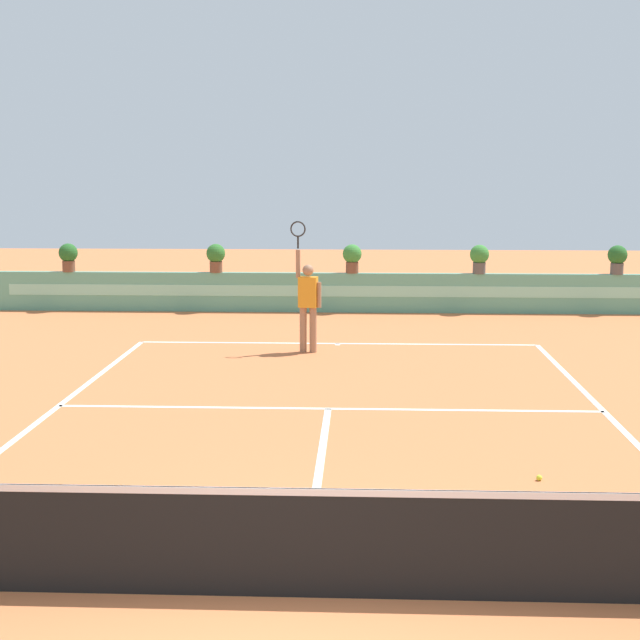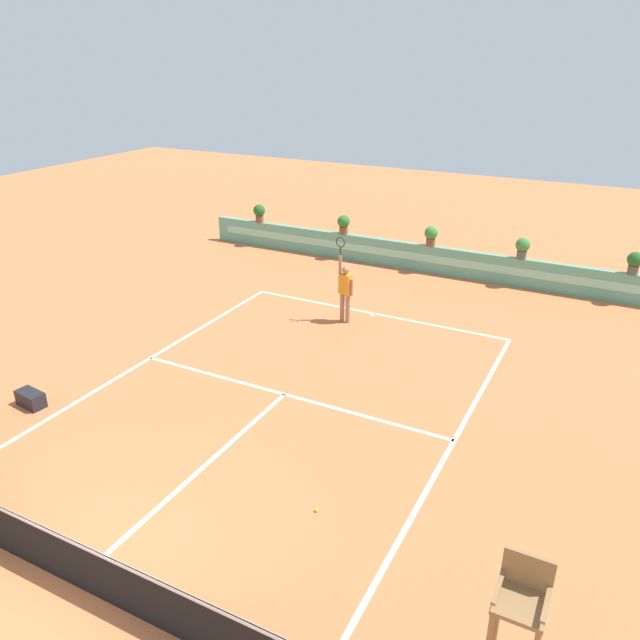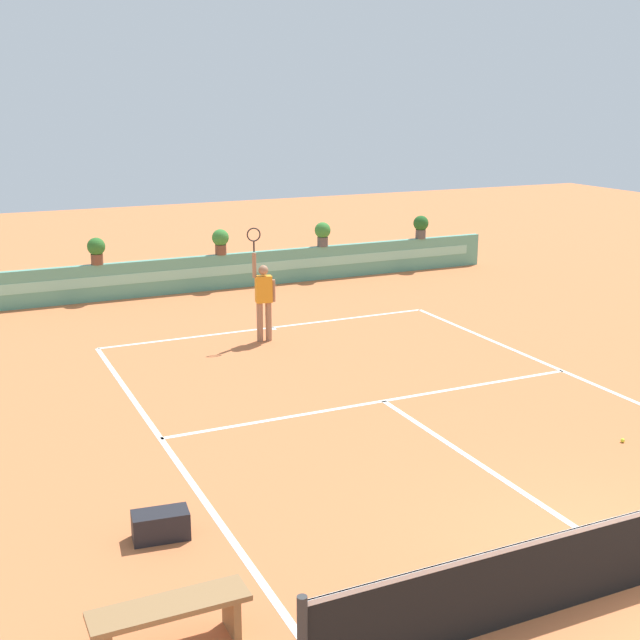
# 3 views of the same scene
# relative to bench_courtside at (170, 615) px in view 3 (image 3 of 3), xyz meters

# --- Properties ---
(ground_plane) EXTENTS (60.00, 60.00, 0.00)m
(ground_plane) POSITION_rel_bench_courtside_xyz_m (5.35, 4.87, -0.38)
(ground_plane) COLOR #C66B3D
(court_lines) EXTENTS (8.32, 11.94, 0.01)m
(court_lines) POSITION_rel_bench_courtside_xyz_m (5.35, 5.59, -0.37)
(court_lines) COLOR white
(court_lines) RESTS_ON ground
(back_wall_barrier) EXTENTS (18.00, 0.21, 1.00)m
(back_wall_barrier) POSITION_rel_bench_courtside_xyz_m (5.35, 15.26, 0.12)
(back_wall_barrier) COLOR #599E84
(back_wall_barrier) RESTS_ON ground
(bench_courtside) EXTENTS (1.60, 0.44, 0.51)m
(bench_courtside) POSITION_rel_bench_courtside_xyz_m (0.00, 0.00, 0.00)
(bench_courtside) COLOR olive
(bench_courtside) RESTS_ON ground
(gear_bag) EXTENTS (0.74, 0.44, 0.36)m
(gear_bag) POSITION_rel_bench_courtside_xyz_m (0.46, 2.17, -0.20)
(gear_bag) COLOR black
(gear_bag) RESTS_ON ground
(tennis_player) EXTENTS (0.61, 0.28, 2.58)m
(tennis_player) POSITION_rel_bench_courtside_xyz_m (4.79, 9.80, 0.67)
(tennis_player) COLOR #9E7051
(tennis_player) RESTS_ON ground
(tennis_ball_near_baseline) EXTENTS (0.07, 0.07, 0.07)m
(tennis_ball_near_baseline) POSITION_rel_bench_courtside_xyz_m (7.91, 2.02, -0.34)
(tennis_ball_near_baseline) COLOR #CCE033
(tennis_ball_near_baseline) RESTS_ON ground
(potted_plant_right) EXTENTS (0.48, 0.48, 0.72)m
(potted_plant_right) POSITION_rel_bench_courtside_xyz_m (8.79, 15.26, 1.04)
(potted_plant_right) COLOR #514C47
(potted_plant_right) RESTS_ON back_wall_barrier
(potted_plant_centre) EXTENTS (0.48, 0.48, 0.72)m
(potted_plant_centre) POSITION_rel_bench_courtside_xyz_m (5.60, 15.26, 1.04)
(potted_plant_centre) COLOR brown
(potted_plant_centre) RESTS_ON back_wall_barrier
(potted_plant_left) EXTENTS (0.48, 0.48, 0.72)m
(potted_plant_left) POSITION_rel_bench_courtside_xyz_m (2.14, 15.26, 1.04)
(potted_plant_left) COLOR brown
(potted_plant_left) RESTS_ON back_wall_barrier
(potted_plant_far_right) EXTENTS (0.48, 0.48, 0.72)m
(potted_plant_far_right) POSITION_rel_bench_courtside_xyz_m (12.21, 15.26, 1.04)
(potted_plant_far_right) COLOR #514C47
(potted_plant_far_right) RESTS_ON back_wall_barrier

